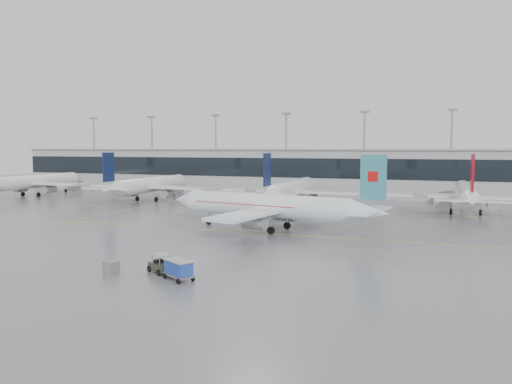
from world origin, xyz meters
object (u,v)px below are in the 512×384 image
(air_canada_jet, at_px, (272,207))
(baggage_tug, at_px, (160,266))
(gse_unit, at_px, (111,268))
(baggage_cart, at_px, (179,268))

(air_canada_jet, xyz_separation_m, baggage_tug, (-2.85, -28.30, -3.06))
(air_canada_jet, height_order, gse_unit, air_canada_jet)
(air_canada_jet, bearing_deg, gse_unit, 87.45)
(baggage_tug, distance_m, baggage_cart, 3.63)
(air_canada_jet, relative_size, baggage_tug, 9.56)
(air_canada_jet, distance_m, gse_unit, 31.39)
(baggage_tug, relative_size, baggage_cart, 1.08)
(baggage_tug, bearing_deg, baggage_cart, 0.00)
(baggage_cart, xyz_separation_m, gse_unit, (-7.59, -0.23, -0.51))
(air_canada_jet, xyz_separation_m, baggage_cart, (0.25, -30.13, -2.60))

